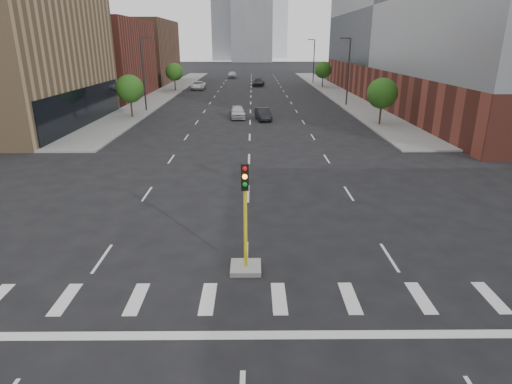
{
  "coord_description": "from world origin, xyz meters",
  "views": [
    {
      "loc": [
        0.29,
        -5.92,
        8.51
      ],
      "look_at": [
        0.42,
        11.18,
        2.5
      ],
      "focal_mm": 30.0,
      "sensor_mm": 36.0,
      "label": 1
    }
  ],
  "objects_px": {
    "car_mid_right": "(263,114)",
    "car_distant": "(232,75)",
    "median_traffic_signal": "(246,248)",
    "car_near_left": "(237,112)",
    "car_deep_right": "(259,83)",
    "car_far_left": "(198,85)"
  },
  "relations": [
    {
      "from": "car_mid_right",
      "to": "car_distant",
      "type": "distance_m",
      "value": 61.43
    },
    {
      "from": "median_traffic_signal",
      "to": "car_distant",
      "type": "height_order",
      "value": "median_traffic_signal"
    },
    {
      "from": "car_near_left",
      "to": "car_deep_right",
      "type": "distance_m",
      "value": 38.91
    },
    {
      "from": "median_traffic_signal",
      "to": "car_deep_right",
      "type": "relative_size",
      "value": 0.87
    },
    {
      "from": "median_traffic_signal",
      "to": "car_distant",
      "type": "xyz_separation_m",
      "value": [
        -4.84,
        95.52,
        -0.14
      ]
    },
    {
      "from": "car_deep_right",
      "to": "car_near_left",
      "type": "bearing_deg",
      "value": -86.54
    },
    {
      "from": "median_traffic_signal",
      "to": "car_near_left",
      "type": "xyz_separation_m",
      "value": [
        -1.5,
        35.78,
        -0.22
      ]
    },
    {
      "from": "car_near_left",
      "to": "car_deep_right",
      "type": "bearing_deg",
      "value": 80.12
    },
    {
      "from": "car_mid_right",
      "to": "car_deep_right",
      "type": "bearing_deg",
      "value": 81.95
    },
    {
      "from": "car_near_left",
      "to": "car_far_left",
      "type": "height_order",
      "value": "car_near_left"
    },
    {
      "from": "car_mid_right",
      "to": "car_far_left",
      "type": "bearing_deg",
      "value": 100.77
    },
    {
      "from": "car_far_left",
      "to": "median_traffic_signal",
      "type": "bearing_deg",
      "value": -81.92
    },
    {
      "from": "car_mid_right",
      "to": "car_distant",
      "type": "height_order",
      "value": "car_distant"
    },
    {
      "from": "median_traffic_signal",
      "to": "car_far_left",
      "type": "height_order",
      "value": "median_traffic_signal"
    },
    {
      "from": "car_mid_right",
      "to": "car_distant",
      "type": "xyz_separation_m",
      "value": [
        -6.34,
        61.1,
        0.15
      ]
    },
    {
      "from": "car_far_left",
      "to": "car_deep_right",
      "type": "distance_m",
      "value": 13.16
    },
    {
      "from": "car_mid_right",
      "to": "car_deep_right",
      "type": "height_order",
      "value": "car_deep_right"
    },
    {
      "from": "car_near_left",
      "to": "car_far_left",
      "type": "bearing_deg",
      "value": 99.25
    },
    {
      "from": "car_distant",
      "to": "car_deep_right",
      "type": "bearing_deg",
      "value": -72.85
    },
    {
      "from": "car_near_left",
      "to": "car_far_left",
      "type": "xyz_separation_m",
      "value": [
        -8.5,
        32.41,
        -0.0
      ]
    },
    {
      "from": "car_far_left",
      "to": "car_distant",
      "type": "xyz_separation_m",
      "value": [
        5.16,
        27.33,
        0.09
      ]
    },
    {
      "from": "median_traffic_signal",
      "to": "car_mid_right",
      "type": "relative_size",
      "value": 1.06
    }
  ]
}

